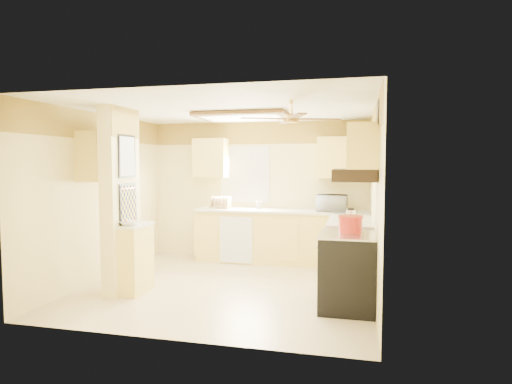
% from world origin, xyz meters
% --- Properties ---
extents(floor, '(4.00, 4.00, 0.00)m').
position_xyz_m(floor, '(0.00, 0.00, 0.00)').
color(floor, beige).
rests_on(floor, ground).
extents(ceiling, '(4.00, 4.00, 0.00)m').
position_xyz_m(ceiling, '(0.00, 0.00, 2.50)').
color(ceiling, white).
rests_on(ceiling, wall_back).
extents(wall_back, '(4.00, 0.00, 4.00)m').
position_xyz_m(wall_back, '(0.00, 1.90, 1.25)').
color(wall_back, '#F7E496').
rests_on(wall_back, floor).
extents(wall_front, '(4.00, 0.00, 4.00)m').
position_xyz_m(wall_front, '(0.00, -1.90, 1.25)').
color(wall_front, '#F7E496').
rests_on(wall_front, floor).
extents(wall_left, '(0.00, 3.80, 3.80)m').
position_xyz_m(wall_left, '(-2.00, 0.00, 1.25)').
color(wall_left, '#F7E496').
rests_on(wall_left, floor).
extents(wall_right, '(0.00, 3.80, 3.80)m').
position_xyz_m(wall_right, '(2.00, 0.00, 1.25)').
color(wall_right, '#F7E496').
rests_on(wall_right, floor).
extents(wallpaper_border, '(4.00, 0.02, 0.40)m').
position_xyz_m(wallpaper_border, '(0.00, 1.88, 2.30)').
color(wallpaper_border, gold).
rests_on(wallpaper_border, wall_back).
extents(partition_column, '(0.20, 0.70, 2.50)m').
position_xyz_m(partition_column, '(-1.35, -0.55, 1.25)').
color(partition_column, '#F7E496').
rests_on(partition_column, floor).
extents(partition_ledge, '(0.25, 0.55, 0.90)m').
position_xyz_m(partition_ledge, '(-1.13, -0.55, 0.45)').
color(partition_ledge, '#FFE272').
rests_on(partition_ledge, floor).
extents(ledge_top, '(0.28, 0.58, 0.04)m').
position_xyz_m(ledge_top, '(-1.13, -0.55, 0.92)').
color(ledge_top, silver).
rests_on(ledge_top, partition_ledge).
extents(lower_cabinets_back, '(3.00, 0.60, 0.90)m').
position_xyz_m(lower_cabinets_back, '(0.50, 1.60, 0.45)').
color(lower_cabinets_back, '#FFE272').
rests_on(lower_cabinets_back, floor).
extents(lower_cabinets_right, '(0.60, 1.40, 0.90)m').
position_xyz_m(lower_cabinets_right, '(1.70, 0.60, 0.45)').
color(lower_cabinets_right, '#FFE272').
rests_on(lower_cabinets_right, floor).
extents(countertop_back, '(3.04, 0.64, 0.04)m').
position_xyz_m(countertop_back, '(0.50, 1.59, 0.92)').
color(countertop_back, silver).
rests_on(countertop_back, lower_cabinets_back).
extents(countertop_right, '(0.64, 1.44, 0.04)m').
position_xyz_m(countertop_right, '(1.69, 0.60, 0.92)').
color(countertop_right, silver).
rests_on(countertop_right, lower_cabinets_right).
extents(dishwasher_panel, '(0.58, 0.02, 0.80)m').
position_xyz_m(dishwasher_panel, '(-0.25, 1.29, 0.43)').
color(dishwasher_panel, white).
rests_on(dishwasher_panel, lower_cabinets_back).
extents(window, '(0.92, 0.02, 1.02)m').
position_xyz_m(window, '(-0.25, 1.89, 1.55)').
color(window, white).
rests_on(window, wall_back).
extents(upper_cab_back_left, '(0.60, 0.35, 0.70)m').
position_xyz_m(upper_cab_back_left, '(-0.85, 1.72, 1.85)').
color(upper_cab_back_left, '#FFE272').
rests_on(upper_cab_back_left, wall_back).
extents(upper_cab_back_right, '(0.90, 0.35, 0.70)m').
position_xyz_m(upper_cab_back_right, '(1.55, 1.72, 1.85)').
color(upper_cab_back_right, '#FFE272').
rests_on(upper_cab_back_right, wall_back).
extents(upper_cab_right, '(0.35, 1.00, 0.70)m').
position_xyz_m(upper_cab_right, '(1.82, 1.25, 1.85)').
color(upper_cab_right, '#FFE272').
rests_on(upper_cab_right, wall_right).
extents(upper_cab_left_wall, '(0.35, 0.75, 0.70)m').
position_xyz_m(upper_cab_left_wall, '(-1.82, -0.25, 1.85)').
color(upper_cab_left_wall, '#FFE272').
rests_on(upper_cab_left_wall, wall_left).
extents(upper_cab_over_stove, '(0.35, 0.76, 0.52)m').
position_xyz_m(upper_cab_over_stove, '(1.82, -0.55, 1.95)').
color(upper_cab_over_stove, '#FFE272').
rests_on(upper_cab_over_stove, wall_right).
extents(stove, '(0.68, 0.77, 0.92)m').
position_xyz_m(stove, '(1.67, -0.55, 0.46)').
color(stove, black).
rests_on(stove, floor).
extents(range_hood, '(0.50, 0.76, 0.14)m').
position_xyz_m(range_hood, '(1.74, -0.55, 1.62)').
color(range_hood, black).
rests_on(range_hood, upper_cab_over_stove).
extents(poster_menu, '(0.02, 0.42, 0.57)m').
position_xyz_m(poster_menu, '(-1.24, -0.55, 1.85)').
color(poster_menu, black).
rests_on(poster_menu, partition_column).
extents(poster_nashville, '(0.02, 0.42, 0.57)m').
position_xyz_m(poster_nashville, '(-1.24, -0.55, 1.20)').
color(poster_nashville, black).
rests_on(poster_nashville, partition_column).
extents(ceiling_light_panel, '(1.35, 0.95, 0.06)m').
position_xyz_m(ceiling_light_panel, '(0.10, 0.50, 2.46)').
color(ceiling_light_panel, brown).
rests_on(ceiling_light_panel, ceiling).
extents(ceiling_fan, '(1.15, 1.15, 0.26)m').
position_xyz_m(ceiling_fan, '(1.00, -0.70, 2.29)').
color(ceiling_fan, gold).
rests_on(ceiling_fan, ceiling).
extents(vent_grate, '(0.02, 0.40, 0.25)m').
position_xyz_m(vent_grate, '(1.98, -0.90, 2.30)').
color(vent_grate, black).
rests_on(vent_grate, wall_right).
extents(microwave, '(0.52, 0.36, 0.28)m').
position_xyz_m(microwave, '(1.36, 1.58, 1.08)').
color(microwave, white).
rests_on(microwave, countertop_back).
extents(bowl, '(0.29, 0.29, 0.06)m').
position_xyz_m(bowl, '(-1.14, -0.68, 0.97)').
color(bowl, white).
rests_on(bowl, ledge_top).
extents(dutch_oven, '(0.30, 0.30, 0.20)m').
position_xyz_m(dutch_oven, '(1.70, -0.42, 1.02)').
color(dutch_oven, red).
rests_on(dutch_oven, stove).
extents(kettle, '(0.13, 0.13, 0.20)m').
position_xyz_m(kettle, '(1.69, 0.28, 1.03)').
color(kettle, silver).
rests_on(kettle, countertop_right).
extents(dish_rack, '(0.37, 0.29, 0.20)m').
position_xyz_m(dish_rack, '(-0.63, 1.62, 1.01)').
color(dish_rack, tan).
rests_on(dish_rack, countertop_back).
extents(utensil_crock, '(0.10, 0.10, 0.20)m').
position_xyz_m(utensil_crock, '(0.05, 1.72, 1.01)').
color(utensil_crock, white).
rests_on(utensil_crock, countertop_back).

